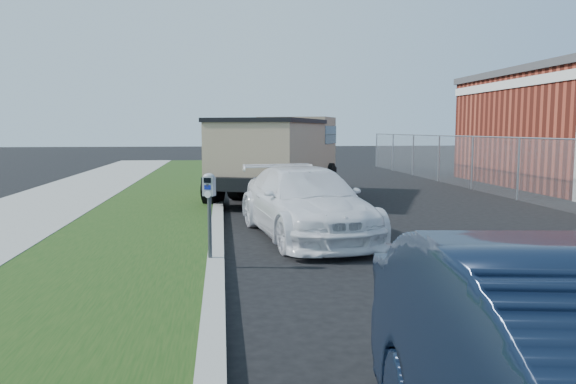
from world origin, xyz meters
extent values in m
plane|color=black|center=(0.00, 0.00, 0.00)|extent=(120.00, 120.00, 0.00)
cube|color=gray|center=(-2.60, 2.00, 0.07)|extent=(0.25, 50.00, 0.15)
cube|color=black|center=(-4.20, 2.00, 0.07)|extent=(3.00, 50.00, 0.13)
plane|color=slate|center=(6.00, 7.00, 0.90)|extent=(0.00, 30.00, 30.00)
cylinder|color=gray|center=(6.00, 7.00, 1.80)|extent=(0.04, 30.00, 0.04)
cylinder|color=gray|center=(6.00, 7.00, 0.90)|extent=(0.06, 0.06, 1.80)
cylinder|color=gray|center=(6.00, 10.00, 0.90)|extent=(0.06, 0.06, 1.80)
cylinder|color=gray|center=(6.00, 13.00, 0.90)|extent=(0.06, 0.06, 1.80)
cylinder|color=gray|center=(6.00, 16.00, 0.90)|extent=(0.06, 0.06, 1.80)
cylinder|color=gray|center=(6.00, 19.00, 0.90)|extent=(0.06, 0.06, 1.80)
cylinder|color=gray|center=(6.00, 22.00, 0.90)|extent=(0.06, 0.06, 1.80)
cube|color=silver|center=(7.48, 8.00, 3.60)|extent=(0.06, 14.00, 0.30)
cylinder|color=#3F4247|center=(-2.68, 0.00, 0.59)|extent=(0.08, 0.08, 0.93)
cube|color=gray|center=(-2.68, 0.00, 1.21)|extent=(0.20, 0.17, 0.28)
ellipsoid|color=gray|center=(-2.68, 0.00, 1.35)|extent=(0.21, 0.17, 0.11)
cube|color=black|center=(-2.70, -0.05, 1.30)|extent=(0.11, 0.05, 0.07)
cube|color=#0D1B8F|center=(-2.70, -0.05, 1.20)|extent=(0.10, 0.04, 0.07)
cylinder|color=silver|center=(-2.70, -0.05, 1.10)|extent=(0.10, 0.04, 0.10)
cube|color=#3F4247|center=(-2.70, -0.05, 1.23)|extent=(0.04, 0.02, 0.05)
imported|color=white|center=(-0.91, 2.26, 0.66)|extent=(2.53, 4.76, 1.31)
cube|color=black|center=(-0.86, 8.13, 0.69)|extent=(4.29, 6.45, 0.33)
cube|color=#957D60|center=(-0.02, 10.16, 1.48)|extent=(2.73, 2.45, 1.91)
cube|color=black|center=(-0.02, 10.16, 1.86)|extent=(2.77, 2.48, 0.57)
cube|color=#957D60|center=(-1.16, 7.43, 1.48)|extent=(3.66, 4.58, 1.53)
cube|color=black|center=(-1.16, 7.43, 2.27)|extent=(3.79, 4.71, 0.11)
cube|color=black|center=(0.33, 10.99, 0.62)|extent=(2.17, 1.02, 0.29)
cylinder|color=black|center=(-1.07, 10.49, 0.48)|extent=(0.65, 1.00, 0.95)
cylinder|color=black|center=(0.96, 9.64, 0.48)|extent=(0.65, 1.00, 0.95)
cylinder|color=black|center=(-2.06, 8.11, 0.48)|extent=(0.65, 1.00, 0.95)
cylinder|color=black|center=(-0.03, 7.27, 0.48)|extent=(0.65, 1.00, 0.95)
cylinder|color=black|center=(-2.72, 6.53, 0.48)|extent=(0.65, 1.00, 0.95)
cylinder|color=black|center=(-0.70, 5.68, 0.48)|extent=(0.65, 1.00, 0.95)
camera|label=1|loc=(-2.49, -8.23, 2.04)|focal=35.00mm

